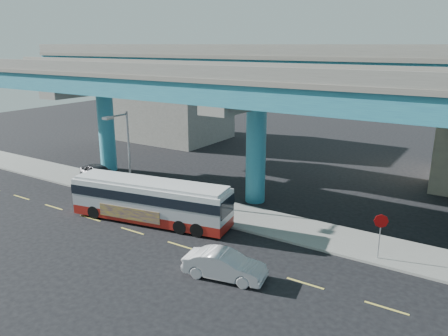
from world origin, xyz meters
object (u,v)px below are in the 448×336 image
Objects in this scene: sedan at (225,265)px; stop_sign at (381,227)px; street_lamp at (123,143)px; parked_car at (99,173)px; transit_bus at (151,199)px.

stop_sign is (6.23, 6.18, 1.34)m from sedan.
street_lamp reaches higher than stop_sign.
parked_car is at bearing 176.95° from stop_sign.
transit_bus is 4.37× the size of stop_sign.
street_lamp is (-12.43, 5.47, 3.90)m from sedan.
sedan is 19.59m from parked_car.
street_lamp reaches higher than sedan.
transit_bus reaches higher than sedan.
stop_sign is at bearing 2.18° from street_lamp.
transit_bus is at bearing -101.15° from parked_car.
street_lamp is at bearing -177.19° from stop_sign.
street_lamp is (-4.17, 1.86, 3.03)m from transit_bus.
sedan is at bearing -134.60° from stop_sign.
transit_bus is 2.54× the size of parked_car.
stop_sign reaches higher than sedan.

